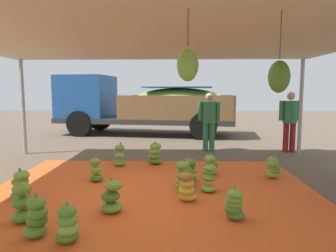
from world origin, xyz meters
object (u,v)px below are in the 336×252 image
object	(u,v)px
banana_bunch_12	(120,156)
banana_bunch_6	(187,187)
banana_bunch_0	(209,179)
banana_bunch_1	(22,204)
worker_0	(209,117)
banana_bunch_10	(112,198)
banana_bunch_13	(21,186)
cargo_truck_main	(141,104)
banana_bunch_4	(184,176)
banana_bunch_14	(36,218)
banana_bunch_8	(210,166)
banana_bunch_3	(273,168)
worker_1	(290,117)
banana_bunch_2	(189,172)
banana_bunch_9	(68,225)
banana_bunch_5	(155,154)
banana_bunch_7	(96,171)
banana_bunch_11	(234,205)

from	to	relation	value
banana_bunch_12	banana_bunch_6	bearing A→B (deg)	-56.46
banana_bunch_0	banana_bunch_1	world-z (taller)	banana_bunch_1
banana_bunch_0	worker_0	bearing A→B (deg)	83.70
banana_bunch_10	banana_bunch_13	xyz separation A→B (m)	(-1.57, 0.50, 0.01)
banana_bunch_12	cargo_truck_main	world-z (taller)	cargo_truck_main
banana_bunch_4	banana_bunch_14	xyz separation A→B (m)	(-1.79, -1.78, -0.01)
banana_bunch_8	banana_bunch_13	bearing A→B (deg)	-156.02
banana_bunch_3	banana_bunch_10	bearing A→B (deg)	-148.42
banana_bunch_6	worker_1	distance (m)	5.14
cargo_truck_main	worker_1	distance (m)	5.92
banana_bunch_3	worker_1	distance (m)	3.12
banana_bunch_2	banana_bunch_9	size ratio (longest dim) A/B	1.06
banana_bunch_3	banana_bunch_8	bearing A→B (deg)	172.49
worker_1	banana_bunch_8	bearing A→B (deg)	-135.09
banana_bunch_5	banana_bunch_10	distance (m)	2.91
banana_bunch_3	cargo_truck_main	bearing A→B (deg)	117.96
banana_bunch_0	worker_0	xyz separation A→B (m)	(0.40, 3.65, 0.77)
banana_bunch_4	banana_bunch_13	distance (m)	2.68
banana_bunch_1	banana_bunch_4	distance (m)	2.56
banana_bunch_1	banana_bunch_7	xyz separation A→B (m)	(0.50, 1.81, -0.03)
banana_bunch_2	banana_bunch_11	world-z (taller)	banana_bunch_2
banana_bunch_0	worker_0	distance (m)	3.76
banana_bunch_4	banana_bunch_10	xyz separation A→B (m)	(-1.06, -1.00, -0.03)
banana_bunch_11	worker_0	distance (m)	4.86
banana_bunch_9	banana_bunch_7	bearing A→B (deg)	97.18
worker_0	worker_1	size ratio (longest dim) A/B	0.98
worker_0	banana_bunch_6	bearing A→B (deg)	-101.04
banana_bunch_1	banana_bunch_5	distance (m)	3.59
banana_bunch_3	banana_bunch_14	size ratio (longest dim) A/B	0.88
worker_0	worker_1	distance (m)	2.30
banana_bunch_13	worker_1	world-z (taller)	worker_1
banana_bunch_9	banana_bunch_0	bearing A→B (deg)	45.25
banana_bunch_1	banana_bunch_9	xyz separation A→B (m)	(0.79, -0.54, -0.04)
banana_bunch_0	banana_bunch_10	bearing A→B (deg)	-148.38
banana_bunch_13	worker_0	xyz separation A→B (m)	(3.47, 4.08, 0.77)
banana_bunch_4	banana_bunch_10	world-z (taller)	banana_bunch_4
banana_bunch_8	worker_0	bearing A→B (deg)	84.32
banana_bunch_5	banana_bunch_12	xyz separation A→B (m)	(-0.81, -0.21, -0.01)
banana_bunch_6	banana_bunch_12	xyz separation A→B (m)	(-1.47, 2.22, 0.01)
banana_bunch_9	banana_bunch_10	size ratio (longest dim) A/B	0.98
banana_bunch_1	banana_bunch_9	size ratio (longest dim) A/B	1.16
banana_bunch_3	banana_bunch_4	xyz separation A→B (m)	(-1.80, -0.76, 0.04)
banana_bunch_10	banana_bunch_11	bearing A→B (deg)	-7.26
banana_bunch_12	cargo_truck_main	xyz separation A→B (m)	(-0.12, 5.42, 0.99)
banana_bunch_6	banana_bunch_14	distance (m)	2.20
banana_bunch_0	banana_bunch_11	distance (m)	1.16
worker_1	banana_bunch_1	bearing A→B (deg)	-137.61
banana_bunch_3	banana_bunch_11	xyz separation A→B (m)	(-1.16, -1.98, -0.01)
banana_bunch_0	banana_bunch_9	xyz separation A→B (m)	(-1.81, -1.82, -0.01)
banana_bunch_1	banana_bunch_8	xyz separation A→B (m)	(2.74, 2.29, -0.04)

